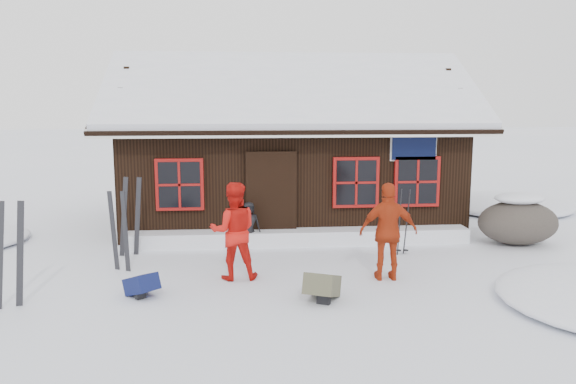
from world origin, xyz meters
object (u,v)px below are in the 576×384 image
at_px(backpack_blue, 142,288).
at_px(backpack_olive, 322,290).
at_px(skier_orange_left, 234,231).
at_px(ski_poles, 403,223).
at_px(boulder, 518,221).
at_px(ski_pair_left, 10,256).
at_px(skier_crouched, 249,224).
at_px(skier_orange_right, 388,232).

bearing_deg(backpack_blue, backpack_olive, -50.68).
distance_m(skier_orange_left, backpack_blue, 1.85).
distance_m(ski_poles, backpack_blue, 5.43).
relative_size(boulder, ski_pair_left, 1.03).
bearing_deg(boulder, skier_crouched, 177.46).
height_order(skier_crouched, backpack_blue, skier_crouched).
height_order(skier_orange_right, skier_crouched, skier_orange_right).
bearing_deg(skier_crouched, skier_orange_left, -110.74).
bearing_deg(backpack_blue, ski_poles, -18.72).
xyz_separation_m(skier_orange_left, boulder, (6.25, 1.95, -0.35)).
xyz_separation_m(skier_orange_right, skier_crouched, (-2.41, 2.51, -0.37)).
bearing_deg(skier_orange_left, ski_pair_left, 16.17).
bearing_deg(ski_pair_left, backpack_olive, -12.80).
height_order(skier_orange_right, backpack_blue, skier_orange_right).
relative_size(skier_orange_right, ski_pair_left, 1.01).
distance_m(skier_orange_right, ski_poles, 1.80).
bearing_deg(boulder, ski_pair_left, -162.19).
height_order(skier_crouched, ski_pair_left, ski_pair_left).
bearing_deg(ski_poles, backpack_olive, -128.57).
bearing_deg(ski_poles, skier_crouched, 164.44).
distance_m(ski_poles, backpack_olive, 3.35).
height_order(skier_crouched, boulder, boulder).
xyz_separation_m(skier_orange_right, ski_poles, (0.75, 1.63, -0.20)).
relative_size(skier_orange_left, skier_orange_right, 1.00).
xyz_separation_m(skier_crouched, ski_pair_left, (-3.68, -3.36, 0.31)).
height_order(ski_poles, backpack_blue, ski_poles).
distance_m(skier_orange_right, boulder, 4.20).
height_order(skier_orange_left, ski_poles, skier_orange_left).
bearing_deg(backpack_olive, skier_crouched, 131.58).
bearing_deg(skier_orange_left, backpack_blue, 26.43).
bearing_deg(skier_orange_left, skier_orange_right, 171.38).
distance_m(ski_pair_left, ski_poles, 7.28).
bearing_deg(ski_poles, boulder, 12.45).
xyz_separation_m(skier_orange_right, ski_pair_left, (-6.09, -0.85, -0.06)).
distance_m(skier_orange_right, ski_pair_left, 6.15).
xyz_separation_m(skier_crouched, backpack_blue, (-1.79, -3.04, -0.36)).
bearing_deg(skier_orange_right, ski_poles, -111.09).
relative_size(ski_pair_left, ski_poles, 1.22).
relative_size(skier_crouched, ski_pair_left, 0.58).
bearing_deg(backpack_blue, skier_crouched, 17.17).
bearing_deg(boulder, skier_orange_right, -147.65).
relative_size(boulder, backpack_olive, 2.83).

